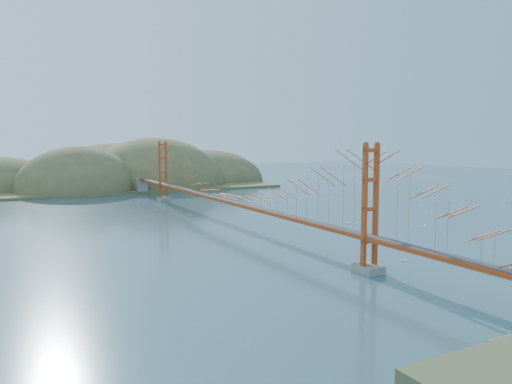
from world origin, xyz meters
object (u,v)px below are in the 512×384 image
sailboat_1 (427,212)px  bridge (227,175)px  sailboat_0 (425,225)px  sailboat_2 (381,211)px

sailboat_1 → bridge: bearing=169.0°
bridge → sailboat_1: (32.76, -6.34, -6.86)m
bridge → sailboat_1: bridge is taller
bridge → sailboat_0: (23.33, -14.91, -6.87)m
sailboat_0 → sailboat_2: sailboat_2 is taller
bridge → sailboat_1: bearing=-11.0°
bridge → sailboat_2: bearing=-4.4°
bridge → sailboat_0: size_ratio=165.11×
bridge → sailboat_1: size_ratio=143.34×
bridge → sailboat_2: size_ratio=149.21×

